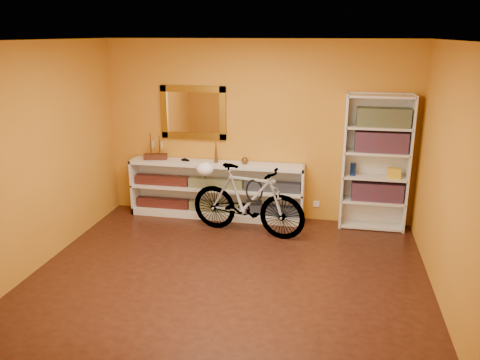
% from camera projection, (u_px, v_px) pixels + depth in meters
% --- Properties ---
extents(floor, '(4.50, 4.00, 0.01)m').
position_uv_depth(floor, '(228.00, 277.00, 5.51)').
color(floor, black).
rests_on(floor, ground).
extents(ceiling, '(4.50, 4.00, 0.01)m').
position_uv_depth(ceiling, '(226.00, 40.00, 4.75)').
color(ceiling, silver).
rests_on(ceiling, ground).
extents(back_wall, '(4.50, 0.01, 2.60)m').
position_uv_depth(back_wall, '(257.00, 131.00, 7.01)').
color(back_wall, '#C1781D').
rests_on(back_wall, ground).
extents(left_wall, '(0.01, 4.00, 2.60)m').
position_uv_depth(left_wall, '(36.00, 157.00, 5.55)').
color(left_wall, '#C1781D').
rests_on(left_wall, ground).
extents(right_wall, '(0.01, 4.00, 2.60)m').
position_uv_depth(right_wall, '(452.00, 179.00, 4.71)').
color(right_wall, '#C1781D').
rests_on(right_wall, ground).
extents(gilt_mirror, '(0.98, 0.06, 0.78)m').
position_uv_depth(gilt_mirror, '(193.00, 113.00, 7.08)').
color(gilt_mirror, olive).
rests_on(gilt_mirror, back_wall).
extents(wall_socket, '(0.09, 0.02, 0.09)m').
position_uv_depth(wall_socket, '(316.00, 204.00, 7.13)').
color(wall_socket, silver).
rests_on(wall_socket, back_wall).
extents(console_unit, '(2.60, 0.35, 0.85)m').
position_uv_depth(console_unit, '(216.00, 190.00, 7.20)').
color(console_unit, silver).
rests_on(console_unit, floor).
extents(cd_row_lower, '(2.50, 0.13, 0.14)m').
position_uv_depth(cd_row_lower, '(216.00, 206.00, 7.25)').
color(cd_row_lower, black).
rests_on(cd_row_lower, console_unit).
extents(cd_row_upper, '(2.50, 0.13, 0.14)m').
position_uv_depth(cd_row_upper, '(216.00, 183.00, 7.15)').
color(cd_row_upper, navy).
rests_on(cd_row_upper, console_unit).
extents(model_ship, '(0.36, 0.19, 0.41)m').
position_uv_depth(model_ship, '(155.00, 146.00, 7.19)').
color(model_ship, '#3B1A10').
rests_on(model_ship, console_unit).
extents(toy_car, '(0.00, 0.00, 0.00)m').
position_uv_depth(toy_car, '(185.00, 161.00, 7.16)').
color(toy_car, black).
rests_on(toy_car, console_unit).
extents(bronze_ornament, '(0.06, 0.06, 0.35)m').
position_uv_depth(bronze_ornament, '(216.00, 151.00, 7.02)').
color(bronze_ornament, brown).
rests_on(bronze_ornament, console_unit).
extents(decorative_orb, '(0.10, 0.10, 0.10)m').
position_uv_depth(decorative_orb, '(245.00, 161.00, 6.98)').
color(decorative_orb, brown).
rests_on(decorative_orb, console_unit).
extents(bookcase, '(0.90, 0.30, 1.90)m').
position_uv_depth(bookcase, '(376.00, 163.00, 6.65)').
color(bookcase, silver).
rests_on(bookcase, floor).
extents(book_row_a, '(0.70, 0.22, 0.26)m').
position_uv_depth(book_row_a, '(377.00, 191.00, 6.76)').
color(book_row_a, maroon).
rests_on(book_row_a, bookcase).
extents(book_row_b, '(0.70, 0.22, 0.28)m').
position_uv_depth(book_row_b, '(381.00, 142.00, 6.55)').
color(book_row_b, maroon).
rests_on(book_row_b, bookcase).
extents(book_row_c, '(0.70, 0.22, 0.25)m').
position_uv_depth(book_row_c, '(383.00, 117.00, 6.45)').
color(book_row_c, '#194E59').
rests_on(book_row_c, bookcase).
extents(travel_mug, '(0.08, 0.08, 0.18)m').
position_uv_depth(travel_mug, '(353.00, 169.00, 6.71)').
color(travel_mug, navy).
rests_on(travel_mug, bookcase).
extents(red_tin, '(0.15, 0.15, 0.16)m').
position_uv_depth(red_tin, '(364.00, 120.00, 6.54)').
color(red_tin, maroon).
rests_on(red_tin, bookcase).
extents(yellow_bag, '(0.18, 0.13, 0.14)m').
position_uv_depth(yellow_bag, '(394.00, 173.00, 6.60)').
color(yellow_bag, yellow).
rests_on(yellow_bag, bookcase).
extents(bicycle, '(0.75, 1.72, 0.98)m').
position_uv_depth(bicycle, '(247.00, 200.00, 6.57)').
color(bicycle, silver).
rests_on(bicycle, floor).
extents(helmet, '(0.25, 0.24, 0.19)m').
position_uv_depth(helmet, '(205.00, 169.00, 6.69)').
color(helmet, white).
rests_on(helmet, bicycle).
extents(u_lock, '(0.24, 0.03, 0.24)m').
position_uv_depth(u_lock, '(254.00, 191.00, 6.49)').
color(u_lock, black).
rests_on(u_lock, bicycle).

